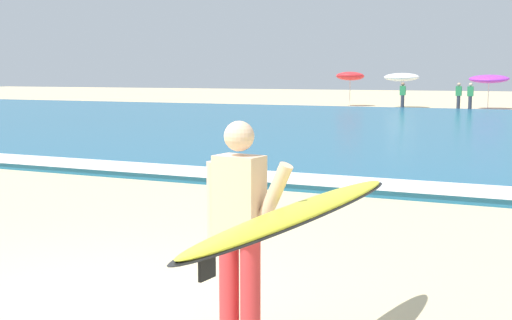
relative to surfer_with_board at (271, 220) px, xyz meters
name	(u,v)px	position (x,y,z in m)	size (l,w,h in m)	color
ground_plane	(92,301)	(-1.99, 0.49, -1.04)	(160.00, 160.00, 0.00)	beige
sea	(443,129)	(-1.99, 20.59, -0.97)	(120.00, 28.00, 0.14)	#1E6084
surf_foam	(325,180)	(-1.99, 7.19, -0.89)	(120.00, 1.28, 0.01)	white
surfer_with_board	(271,220)	(0.00, 0.00, 0.00)	(1.13, 2.91, 1.73)	red
beach_umbrella_0	(350,76)	(-10.58, 37.89, 0.89)	(1.81, 1.83, 2.24)	beige
beach_umbrella_1	(402,77)	(-7.06, 36.99, 0.83)	(2.12, 2.14, 2.16)	beige
beach_umbrella_2	(489,79)	(-2.02, 37.57, 0.73)	(2.29, 2.32, 2.10)	beige
beachgoer_near_row_left	(403,95)	(-6.45, 34.56, -0.19)	(0.32, 0.20, 1.58)	#383842
beachgoer_near_row_mid	(459,96)	(-3.34, 34.77, -0.19)	(0.32, 0.20, 1.58)	#383842
beachgoer_near_row_right	(470,96)	(-2.66, 34.33, -0.19)	(0.32, 0.20, 1.58)	#383842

